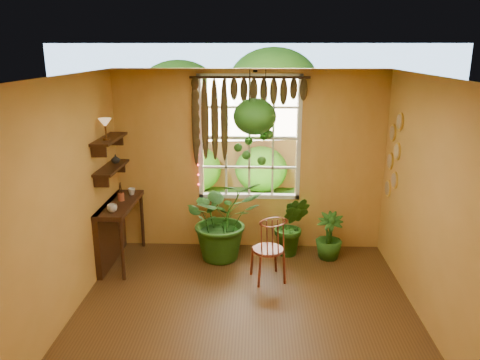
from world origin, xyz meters
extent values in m
plane|color=#503316|center=(0.00, 0.00, 0.00)|extent=(4.50, 4.50, 0.00)
plane|color=white|center=(0.00, 0.00, 2.70)|extent=(4.50, 4.50, 0.00)
plane|color=gold|center=(0.00, 2.25, 1.35)|extent=(4.00, 0.00, 4.00)
plane|color=gold|center=(-2.00, 0.00, 1.35)|extent=(0.00, 4.50, 4.50)
plane|color=gold|center=(2.00, 0.00, 1.35)|extent=(0.00, 4.50, 4.50)
cube|color=white|center=(0.00, 2.28, 1.70)|extent=(1.52, 0.10, 1.86)
cube|color=white|center=(0.00, 2.31, 1.70)|extent=(1.38, 0.01, 1.78)
cylinder|color=#361B0E|center=(0.00, 2.17, 2.58)|extent=(1.70, 0.04, 0.04)
cube|color=#361B0E|center=(-1.80, 1.60, 0.87)|extent=(0.40, 1.20, 0.06)
cube|color=#361B0E|center=(-1.96, 1.60, 0.45)|extent=(0.08, 1.18, 0.90)
cylinder|color=#361B0E|center=(-1.64, 1.05, 0.43)|extent=(0.05, 0.05, 0.86)
cylinder|color=#361B0E|center=(-1.64, 2.15, 0.43)|extent=(0.05, 0.05, 0.86)
cube|color=#361B0E|center=(-1.88, 1.60, 1.40)|extent=(0.25, 0.90, 0.04)
cube|color=#361B0E|center=(-1.88, 1.60, 1.80)|extent=(0.25, 0.90, 0.04)
cube|color=#2D5B1A|center=(0.00, 7.25, -0.02)|extent=(14.00, 10.00, 0.04)
cube|color=brown|center=(0.00, 5.45, 0.90)|extent=(12.00, 0.10, 1.80)
plane|color=#91BDF4|center=(0.00, 9.05, 1.55)|extent=(12.00, 0.00, 12.00)
cylinder|color=maroon|center=(0.27, 1.14, 0.42)|extent=(0.51, 0.51, 0.04)
torus|color=maroon|center=(0.33, 0.98, 0.88)|extent=(0.37, 0.15, 0.38)
imported|color=#1D4C14|center=(-0.37, 1.79, 0.61)|extent=(1.36, 1.27, 1.22)
imported|color=#1D4C14|center=(0.63, 1.92, 0.46)|extent=(0.56, 0.48, 0.92)
imported|color=#1D4C14|center=(1.18, 1.83, 0.35)|extent=(0.44, 0.44, 0.69)
ellipsoid|color=black|center=(0.08, 1.92, 1.98)|extent=(0.35, 0.35, 0.21)
ellipsoid|color=#1D4C14|center=(0.08, 1.92, 2.07)|extent=(0.60, 0.60, 0.51)
imported|color=silver|center=(-1.78, 1.21, 0.95)|extent=(0.17, 0.17, 0.10)
imported|color=beige|center=(-1.72, 1.96, 0.95)|extent=(0.12, 0.12, 0.10)
cylinder|color=brown|center=(-1.80, 1.68, 0.96)|extent=(0.09, 0.09, 0.11)
imported|color=#B2AD99|center=(-1.87, 1.79, 1.48)|extent=(0.14, 0.14, 0.12)
cylinder|color=brown|center=(-1.86, 1.43, 1.83)|extent=(0.09, 0.09, 0.03)
cylinder|color=brown|center=(-1.86, 1.43, 1.92)|extent=(0.02, 0.02, 0.17)
cone|color=slate|center=(-1.86, 1.43, 2.05)|extent=(0.17, 0.17, 0.11)
camera|label=1|loc=(0.13, -4.53, 2.98)|focal=35.00mm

